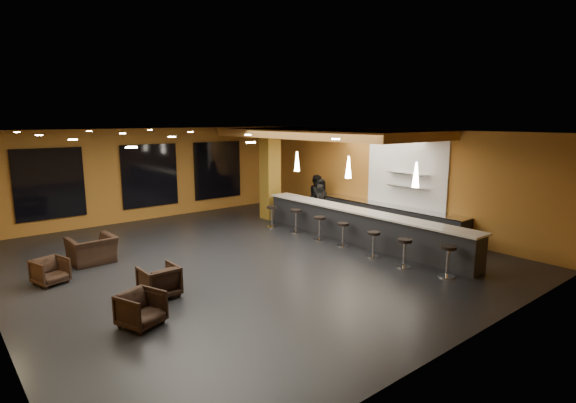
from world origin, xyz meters
TOP-DOWN VIEW (x-y plane):
  - floor at (0.00, 0.00)m, footprint 12.00×13.00m
  - ceiling at (0.00, 0.00)m, footprint 12.00×13.00m
  - wall_back at (0.00, 6.55)m, footprint 12.00×0.10m
  - wall_front at (0.00, -6.55)m, footprint 12.00×0.10m
  - wall_right at (6.05, 0.00)m, footprint 0.10×13.00m
  - wood_soffit at (4.00, 1.00)m, footprint 3.60×8.00m
  - window_left at (-3.50, 6.44)m, footprint 2.20×0.06m
  - window_center at (0.00, 6.44)m, footprint 2.20×0.06m
  - window_right at (3.00, 6.44)m, footprint 2.20×0.06m
  - tile_backsplash at (5.96, -1.00)m, footprint 0.06×3.20m
  - bar_counter at (3.65, -1.00)m, footprint 0.60×8.00m
  - bar_top at (3.65, -1.00)m, footprint 0.78×8.10m
  - prep_counter at (5.65, -0.50)m, footprint 0.70×6.00m
  - prep_top at (5.65, -0.50)m, footprint 0.72×6.00m
  - wall_shelf_lower at (5.82, -1.20)m, footprint 0.30×1.50m
  - wall_shelf_upper at (5.82, -1.20)m, footprint 0.30×1.50m
  - column at (3.65, 3.60)m, footprint 0.60×0.60m
  - pendant_0 at (3.65, -3.00)m, footprint 0.20×0.20m
  - pendant_1 at (3.65, -0.50)m, footprint 0.20×0.20m
  - pendant_2 at (3.65, 2.00)m, footprint 0.20×0.20m
  - staff_a at (4.31, 1.42)m, footprint 0.58×0.41m
  - staff_b at (5.08, 2.43)m, footprint 1.01×0.90m
  - staff_c at (5.12, 2.33)m, footprint 0.83×0.60m
  - armchair_a at (-3.88, -2.31)m, footprint 0.92×0.94m
  - armchair_b at (-3.03, -1.17)m, footprint 0.77×0.79m
  - armchair_c at (-4.70, 1.20)m, footprint 0.84×0.85m
  - armchair_d at (-3.47, 2.19)m, footprint 1.18×1.04m
  - bar_stool_0 at (2.97, -4.51)m, footprint 0.41×0.41m
  - bar_stool_1 at (2.75, -3.39)m, footprint 0.39×0.39m
  - bar_stool_2 at (2.84, -2.27)m, footprint 0.37×0.37m
  - bar_stool_3 at (2.97, -0.97)m, footprint 0.37×0.37m
  - bar_stool_4 at (2.91, 0.00)m, footprint 0.39×0.39m
  - bar_stool_5 at (2.95, 1.23)m, footprint 0.41×0.41m
  - bar_stool_6 at (2.78, 2.35)m, footprint 0.39×0.39m

SIDE VIEW (x-z plane):
  - floor at x=0.00m, z-range -0.10..0.00m
  - armchair_c at x=-4.70m, z-range 0.00..0.63m
  - armchair_a at x=-3.88m, z-range 0.00..0.67m
  - armchair_b at x=-3.03m, z-range 0.00..0.71m
  - armchair_d at x=-3.47m, z-range 0.00..0.74m
  - prep_counter at x=5.65m, z-range 0.00..0.86m
  - bar_stool_2 at x=2.84m, z-range 0.10..0.83m
  - bar_stool_3 at x=2.97m, z-range 0.10..0.84m
  - bar_stool_4 at x=2.91m, z-range 0.11..0.88m
  - bar_stool_1 at x=2.75m, z-range 0.11..0.88m
  - bar_stool_6 at x=2.78m, z-range 0.11..0.88m
  - bar_counter at x=3.65m, z-range 0.00..1.00m
  - bar_stool_0 at x=2.97m, z-range 0.11..0.91m
  - bar_stool_5 at x=2.95m, z-range 0.11..0.92m
  - staff_a at x=4.31m, z-range 0.00..1.53m
  - staff_c at x=5.12m, z-range 0.00..1.59m
  - staff_b at x=5.08m, z-range 0.00..1.71m
  - prep_top at x=5.65m, z-range 0.87..0.90m
  - bar_top at x=3.65m, z-range 1.00..1.05m
  - wall_shelf_lower at x=5.82m, z-range 1.59..1.61m
  - window_left at x=-3.50m, z-range 0.50..2.90m
  - window_center at x=0.00m, z-range 0.50..2.90m
  - window_right at x=3.00m, z-range 0.50..2.90m
  - wall_back at x=0.00m, z-range 0.00..3.50m
  - wall_front at x=0.00m, z-range 0.00..3.50m
  - wall_right at x=6.05m, z-range 0.00..3.50m
  - column at x=3.65m, z-range 0.00..3.50m
  - tile_backsplash at x=5.96m, z-range 0.80..3.20m
  - wall_shelf_upper at x=5.82m, z-range 2.03..2.06m
  - pendant_0 at x=3.65m, z-range 2.00..2.70m
  - pendant_1 at x=3.65m, z-range 2.00..2.70m
  - pendant_2 at x=3.65m, z-range 2.00..2.70m
  - wood_soffit at x=4.00m, z-range 3.22..3.50m
  - ceiling at x=0.00m, z-range 3.50..3.60m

